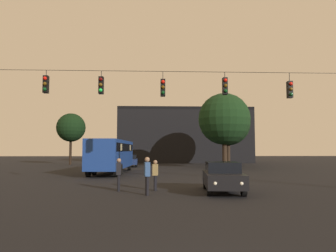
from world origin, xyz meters
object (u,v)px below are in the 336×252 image
at_px(pedestrian_crossing_left, 147,173).
at_px(pedestrian_crossing_center, 119,172).
at_px(city_bus, 112,153).
at_px(tree_left_silhouette, 71,128).
at_px(car_far_left, 130,160).
at_px(tree_behind_building, 228,123).
at_px(tree_right_far, 224,119).
at_px(pedestrian_crossing_right, 155,173).
at_px(car_near_right, 223,176).

bearing_deg(pedestrian_crossing_left, pedestrian_crossing_center, 133.53).
xyz_separation_m(city_bus, tree_left_silhouette, (-8.29, 17.43, 3.53)).
xyz_separation_m(pedestrian_crossing_left, pedestrian_crossing_center, (-1.51, 1.59, -0.06)).
bearing_deg(pedestrian_crossing_left, car_far_left, 95.96).
height_order(tree_behind_building, tree_right_far, tree_behind_building).
distance_m(pedestrian_crossing_left, tree_behind_building, 29.62).
xyz_separation_m(pedestrian_crossing_right, tree_behind_building, (9.91, 25.66, 4.84)).
xyz_separation_m(car_near_right, tree_behind_building, (6.50, 26.43, 4.94)).
height_order(city_bus, pedestrian_crossing_center, city_bus).
distance_m(tree_behind_building, tree_right_far, 6.23).
bearing_deg(tree_right_far, tree_behind_building, 73.05).
height_order(pedestrian_crossing_left, tree_right_far, tree_right_far).
distance_m(city_bus, tree_behind_building, 19.28).
height_order(pedestrian_crossing_left, tree_left_silhouette, tree_left_silhouette).
bearing_deg(tree_left_silhouette, pedestrian_crossing_right, -67.99).
distance_m(pedestrian_crossing_left, pedestrian_crossing_right, 1.76).
relative_size(pedestrian_crossing_right, tree_right_far, 0.18).
height_order(car_far_left, pedestrian_crossing_center, pedestrian_crossing_center).
xyz_separation_m(car_far_left, pedestrian_crossing_left, (2.71, -25.97, 0.23)).
bearing_deg(car_near_right, pedestrian_crossing_right, 167.27).
bearing_deg(city_bus, tree_behind_building, 42.87).
bearing_deg(tree_right_far, pedestrian_crossing_left, -111.62).
xyz_separation_m(city_bus, tree_right_far, (12.03, 6.90, 3.85)).
distance_m(city_bus, tree_left_silhouette, 19.62).
distance_m(pedestrian_crossing_center, tree_left_silhouette, 32.37).
xyz_separation_m(pedestrian_crossing_right, tree_right_far, (8.09, 19.71, 4.82)).
bearing_deg(pedestrian_crossing_left, pedestrian_crossing_right, 77.02).
xyz_separation_m(tree_left_silhouette, tree_right_far, (20.32, -10.53, 0.32)).
height_order(car_near_right, tree_right_far, tree_right_far).
relative_size(pedestrian_crossing_left, pedestrian_crossing_center, 1.06).
bearing_deg(car_far_left, pedestrian_crossing_right, -82.71).
height_order(pedestrian_crossing_right, tree_right_far, tree_right_far).
bearing_deg(car_far_left, tree_right_far, -22.11).
relative_size(car_far_left, tree_behind_building, 0.50).
distance_m(city_bus, pedestrian_crossing_left, 14.97).
bearing_deg(city_bus, tree_left_silhouette, 115.44).
relative_size(car_far_left, pedestrian_crossing_left, 2.45).
bearing_deg(city_bus, pedestrian_crossing_center, -81.07).
xyz_separation_m(tree_left_silhouette, tree_behind_building, (22.13, -4.58, 0.34)).
xyz_separation_m(pedestrian_crossing_left, tree_right_far, (8.49, 21.42, 4.69)).
bearing_deg(tree_behind_building, pedestrian_crossing_left, -110.62).
relative_size(pedestrian_crossing_center, pedestrian_crossing_right, 1.06).
bearing_deg(pedestrian_crossing_center, car_near_right, -6.92).
distance_m(car_far_left, tree_right_far, 13.05).
xyz_separation_m(pedestrian_crossing_right, tree_left_silhouette, (-12.22, 30.24, 4.50)).
distance_m(pedestrian_crossing_center, tree_right_far, 22.71).
xyz_separation_m(pedestrian_crossing_center, pedestrian_crossing_right, (1.90, 0.13, -0.06)).
distance_m(car_far_left, pedestrian_crossing_right, 24.45).
xyz_separation_m(car_near_right, pedestrian_crossing_left, (-3.80, -0.94, 0.23)).
relative_size(pedestrian_crossing_left, pedestrian_crossing_right, 1.12).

